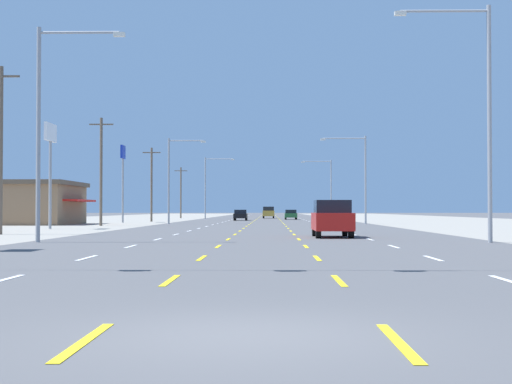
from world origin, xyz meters
TOP-DOWN VIEW (x-y plane):
  - ground_plane at (0.00, 66.00)m, footprint 572.00×572.00m
  - lot_apron_left at (-24.75, 66.00)m, footprint 28.00×440.00m
  - lane_markings at (0.00, 104.50)m, footprint 10.64×227.60m
  - signal_span_wire at (0.03, 9.56)m, footprint 26.84×0.53m
  - suv_inner_right_nearest at (3.64, 32.66)m, footprint 1.98×4.90m
  - sedan_inner_left_near at (-3.67, 96.75)m, footprint 1.80×4.50m
  - sedan_inner_right_mid at (3.40, 107.05)m, footprint 1.80×4.50m
  - suv_center_turn_midfar at (0.06, 123.80)m, footprint 1.98×4.90m
  - storefront_left_row_2 at (-25.92, 68.30)m, footprint 14.99×12.00m
  - pole_sign_left_row_1 at (-16.36, 49.77)m, footprint 0.24×2.71m
  - pole_sign_left_row_2 at (-16.38, 79.16)m, footprint 0.24×1.95m
  - streetlight_left_row_0 at (-9.75, 25.85)m, footprint 4.02×0.26m
  - streetlight_right_row_0 at (9.74, 25.85)m, footprint 4.32×0.26m
  - streetlight_left_row_1 at (-9.74, 71.36)m, footprint 3.92×0.26m
  - streetlight_right_row_1 at (9.61, 71.36)m, footprint 4.73×0.26m
  - streetlight_left_row_2 at (-9.63, 116.87)m, footprint 4.82×0.26m
  - streetlight_right_row_2 at (9.60, 116.87)m, footprint 4.90×0.26m
  - utility_pole_left_row_0 at (-15.67, 36.83)m, footprint 2.20×0.26m
  - utility_pole_left_row_1 at (-15.04, 61.50)m, footprint 2.20×0.26m
  - utility_pole_left_row_2 at (-14.26, 86.65)m, footprint 2.20×0.26m
  - utility_pole_left_row_3 at (-15.10, 125.64)m, footprint 2.20×0.26m

SIDE VIEW (x-z plane):
  - ground_plane at x=0.00m, z-range 0.00..0.00m
  - lot_apron_left at x=-24.75m, z-range 0.00..0.01m
  - lane_markings at x=0.00m, z-range 0.00..0.01m
  - sedan_inner_left_near at x=-3.67m, z-range 0.03..1.49m
  - sedan_inner_right_mid at x=3.40m, z-range 0.03..1.49m
  - suv_inner_right_nearest at x=3.64m, z-range 0.04..2.02m
  - suv_center_turn_midfar at x=0.06m, z-range 0.04..2.02m
  - storefront_left_row_2 at x=-25.92m, z-range 0.02..4.30m
  - utility_pole_left_row_3 at x=-15.10m, z-range 0.19..8.98m
  - utility_pole_left_row_2 at x=-14.26m, z-range 0.19..9.30m
  - utility_pole_left_row_1 at x=-15.04m, z-range 0.20..10.03m
  - streetlight_left_row_1 at x=-9.74m, z-range 0.73..9.59m
  - utility_pole_left_row_0 at x=-15.67m, z-range 0.20..10.20m
  - streetlight_right_row_1 at x=9.61m, z-range 0.82..9.90m
  - signal_span_wire at x=0.03m, z-range 0.90..9.89m
  - streetlight_right_row_2 at x=9.60m, z-range 0.85..10.37m
  - streetlight_left_row_0 at x=-9.75m, z-range 0.76..10.51m
  - streetlight_left_row_2 at x=-9.63m, z-range 0.85..10.78m
  - streetlight_right_row_0 at x=9.74m, z-range 0.81..11.46m
  - pole_sign_left_row_1 at x=-16.36m, z-range 2.26..10.28m
  - pole_sign_left_row_2 at x=-16.38m, z-range 2.17..10.95m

